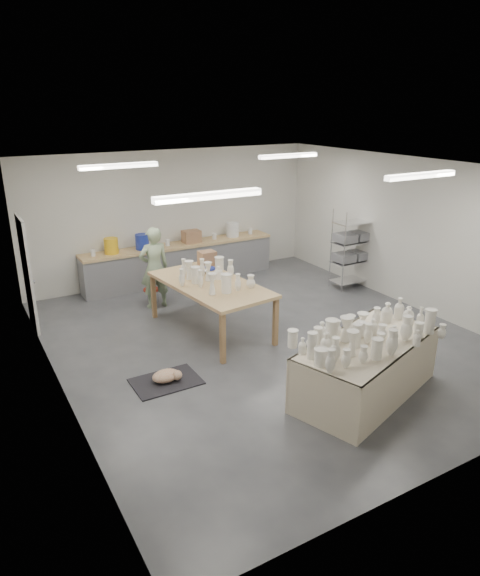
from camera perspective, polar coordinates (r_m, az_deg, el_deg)
room at (r=8.55m, az=2.06°, el=6.88°), size 8.00×8.02×3.00m
back_counter at (r=12.10m, az=-6.66°, el=2.98°), size 4.60×0.60×1.24m
wire_shelf at (r=11.80m, az=12.35°, el=4.41°), size 0.88×0.48×1.80m
drying_table at (r=7.60m, az=13.81°, el=-8.30°), size 2.57×1.84×1.19m
work_table at (r=9.31m, az=-3.32°, el=0.81°), size 1.53×2.62×1.31m
rug at (r=7.96m, az=-8.21°, el=-10.24°), size 1.00×0.70×0.02m
cat at (r=7.91m, az=-8.08°, el=-9.61°), size 0.49×0.40×0.18m
potter at (r=10.50m, az=-9.50°, el=2.22°), size 0.63×0.44×1.68m
red_stool at (r=10.92m, az=-9.84°, el=-0.25°), size 0.42×0.42×0.31m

